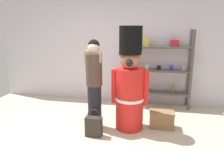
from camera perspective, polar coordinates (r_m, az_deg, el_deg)
ground_plane at (r=3.35m, az=-2.85°, el=-19.42°), size 6.40×6.40×0.00m
back_wall at (r=5.03m, az=2.98°, el=7.05°), size 6.40×0.12×2.60m
merchandise_shelf at (r=4.82m, az=12.95°, el=1.79°), size 1.42×0.35×1.77m
teddy_bear_guard at (r=3.61m, az=4.99°, el=-2.70°), size 0.67×0.51×1.83m
person_shopper at (r=3.62m, az=-4.99°, el=-2.12°), size 0.30×0.29×1.61m
shopping_bag at (r=3.56m, az=-5.12°, el=-14.15°), size 0.28×0.12×0.48m
display_crate at (r=3.94m, az=13.64°, el=-12.07°), size 0.44×0.25×0.31m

